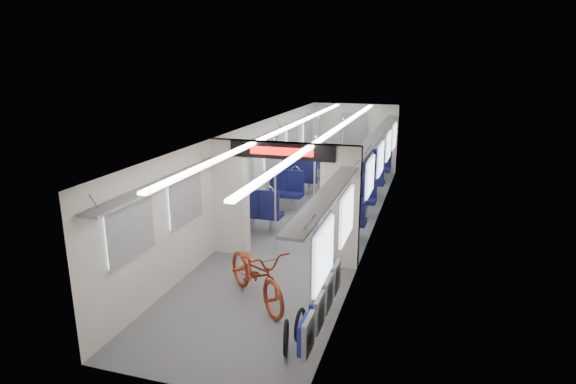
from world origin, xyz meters
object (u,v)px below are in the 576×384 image
object	(u,v)px
seat_bay_near_left	(274,197)
flip_bench	(322,303)
seat_bay_far_left	(310,167)
seat_bay_far_right	(372,170)
bicycle	(256,273)
bike_hoop_a	(286,339)
bike_hoop_c	(317,298)
seat_bay_near_right	(352,204)
stanchion_far_left	(319,160)
stanchion_far_right	(342,162)
stanchion_near_right	(314,192)
bike_hoop_b	(300,326)
stanchion_near_left	(275,196)

from	to	relation	value
seat_bay_near_left	flip_bench	bearing A→B (deg)	-64.20
seat_bay_far_left	seat_bay_far_right	size ratio (longest dim) A/B	1.06
bicycle	bike_hoop_a	bearing A→B (deg)	-100.96
seat_bay_far_right	bike_hoop_c	bearing A→B (deg)	-88.70
bicycle	seat_bay_near_right	world-z (taller)	seat_bay_near_right
bike_hoop_a	seat_bay_near_right	world-z (taller)	seat_bay_near_right
flip_bench	stanchion_far_left	xyz separation A→B (m)	(-1.63, 6.54, 0.57)
bicycle	flip_bench	world-z (taller)	bicycle
stanchion_far_left	stanchion_far_right	xyz separation A→B (m)	(0.64, -0.10, 0.00)
bike_hoop_a	seat_bay_far_left	xyz separation A→B (m)	(-1.92, 8.61, 0.36)
seat_bay_far_left	seat_bay_near_left	bearing A→B (deg)	-90.00
seat_bay_far_left	stanchion_far_right	world-z (taller)	stanchion_far_right
bicycle	seat_bay_near_left	distance (m)	4.08
bicycle	bike_hoop_a	world-z (taller)	bicycle
stanchion_near_right	stanchion_far_left	distance (m)	3.16
bicycle	seat_bay_near_left	size ratio (longest dim) A/B	0.86
bike_hoop_b	stanchion_far_right	world-z (taller)	stanchion_far_right
seat_bay_near_right	stanchion_far_right	xyz separation A→B (m)	(-0.57, 1.64, 0.61)
seat_bay_near_right	seat_bay_far_left	world-z (taller)	seat_bay_far_left
stanchion_near_right	seat_bay_near_left	bearing A→B (deg)	135.44
flip_bench	stanchion_near_left	xyz separation A→B (m)	(-1.65, 2.93, 0.57)
seat_bay_far_left	bike_hoop_b	bearing A→B (deg)	-76.33
bike_hoop_b	stanchion_far_right	distance (m)	6.62
seat_bay_far_left	stanchion_far_right	bearing A→B (deg)	-53.12
stanchion_near_right	stanchion_far_right	distance (m)	2.99
seat_bay_far_left	stanchion_near_left	bearing A→B (deg)	-83.00
bike_hoop_b	stanchion_near_left	size ratio (longest dim) A/B	0.21
seat_bay_near_right	flip_bench	bearing A→B (deg)	-85.00
seat_bay_far_right	stanchion_far_left	world-z (taller)	stanchion_far_left
bike_hoop_b	seat_bay_near_right	world-z (taller)	seat_bay_near_right
flip_bench	stanchion_far_left	bearing A→B (deg)	104.05
stanchion_near_right	stanchion_far_left	bearing A→B (deg)	101.99
stanchion_far_left	seat_bay_near_right	bearing A→B (deg)	-55.17
seat_bay_far_right	stanchion_far_right	distance (m)	2.07
bicycle	flip_bench	xyz separation A→B (m)	(1.25, -0.79, 0.09)
seat_bay_near_right	stanchion_near_right	xyz separation A→B (m)	(-0.56, -1.34, 0.61)
bike_hoop_b	seat_bay_far_left	distance (m)	8.49
stanchion_near_left	stanchion_far_left	bearing A→B (deg)	89.81
bicycle	seat_bay_far_right	distance (m)	7.59
seat_bay_far_right	stanchion_near_left	bearing A→B (deg)	-102.81
stanchion_far_left	stanchion_near_left	bearing A→B (deg)	-90.19
flip_bench	stanchion_far_right	size ratio (longest dim) A/B	0.90
seat_bay_near_left	seat_bay_far_right	xyz separation A→B (m)	(1.87, 3.60, 0.00)
bike_hoop_b	seat_bay_near_left	world-z (taller)	seat_bay_near_left
seat_bay_far_right	seat_bay_far_left	bearing A→B (deg)	-174.82
stanchion_near_right	seat_bay_far_left	bearing A→B (deg)	105.52
stanchion_near_left	stanchion_near_right	xyz separation A→B (m)	(0.67, 0.51, 0.00)
bike_hoop_c	seat_bay_far_right	bearing A→B (deg)	91.30
seat_bay_far_left	bicycle	bearing A→B (deg)	-81.98
stanchion_near_left	stanchion_near_right	distance (m)	0.84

